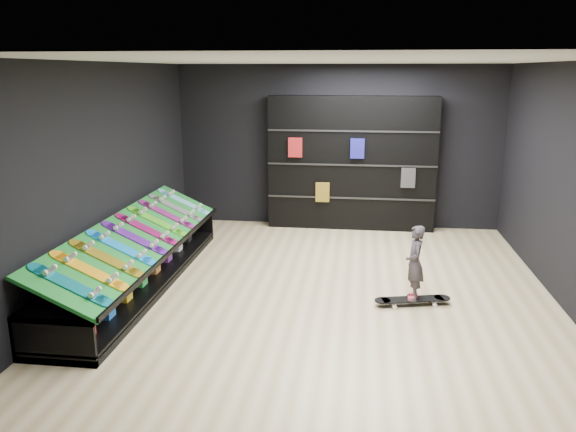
# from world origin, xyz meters

# --- Properties ---
(floor) EXTENTS (6.00, 7.00, 0.01)m
(floor) POSITION_xyz_m (0.00, 0.00, 0.00)
(floor) COLOR #CEBA8B
(floor) RESTS_ON ground
(ceiling) EXTENTS (6.00, 7.00, 0.01)m
(ceiling) POSITION_xyz_m (0.00, 0.00, 3.00)
(ceiling) COLOR white
(ceiling) RESTS_ON ground
(wall_back) EXTENTS (6.00, 0.02, 3.00)m
(wall_back) POSITION_xyz_m (0.00, 3.50, 1.50)
(wall_back) COLOR black
(wall_back) RESTS_ON ground
(wall_front) EXTENTS (6.00, 0.02, 3.00)m
(wall_front) POSITION_xyz_m (0.00, -3.50, 1.50)
(wall_front) COLOR black
(wall_front) RESTS_ON ground
(wall_left) EXTENTS (0.02, 7.00, 3.00)m
(wall_left) POSITION_xyz_m (-3.00, 0.00, 1.50)
(wall_left) COLOR black
(wall_left) RESTS_ON ground
(wall_right) EXTENTS (0.02, 7.00, 3.00)m
(wall_right) POSITION_xyz_m (3.00, 0.00, 1.50)
(wall_right) COLOR black
(wall_right) RESTS_ON ground
(display_rack) EXTENTS (0.90, 4.50, 0.50)m
(display_rack) POSITION_xyz_m (-2.55, 0.00, 0.25)
(display_rack) COLOR black
(display_rack) RESTS_ON ground
(turf_ramp) EXTENTS (0.92, 4.50, 0.46)m
(turf_ramp) POSITION_xyz_m (-2.50, 0.00, 0.71)
(turf_ramp) COLOR #0F651D
(turf_ramp) RESTS_ON display_rack
(back_shelving) EXTENTS (3.06, 0.36, 2.45)m
(back_shelving) POSITION_xyz_m (0.27, 3.32, 1.22)
(back_shelving) COLOR black
(back_shelving) RESTS_ON ground
(floor_skateboard) EXTENTS (1.00, 0.45, 0.09)m
(floor_skateboard) POSITION_xyz_m (1.15, -0.23, 0.04)
(floor_skateboard) COLOR black
(floor_skateboard) RESTS_ON ground
(child) EXTENTS (0.17, 0.23, 0.57)m
(child) POSITION_xyz_m (1.15, -0.23, 0.38)
(child) COLOR black
(child) RESTS_ON floor_skateboard
(display_board_0) EXTENTS (0.93, 0.22, 0.50)m
(display_board_0) POSITION_xyz_m (-2.49, -1.90, 0.74)
(display_board_0) COLOR #0C8C99
(display_board_0) RESTS_ON turf_ramp
(display_board_1) EXTENTS (0.93, 0.22, 0.50)m
(display_board_1) POSITION_xyz_m (-2.49, -1.48, 0.74)
(display_board_1) COLOR orange
(display_board_1) RESTS_ON turf_ramp
(display_board_2) EXTENTS (0.93, 0.22, 0.50)m
(display_board_2) POSITION_xyz_m (-2.49, -1.06, 0.74)
(display_board_2) COLOR yellow
(display_board_2) RESTS_ON turf_ramp
(display_board_3) EXTENTS (0.93, 0.22, 0.50)m
(display_board_3) POSITION_xyz_m (-2.49, -0.63, 0.74)
(display_board_3) COLOR blue
(display_board_3) RESTS_ON turf_ramp
(display_board_4) EXTENTS (0.93, 0.22, 0.50)m
(display_board_4) POSITION_xyz_m (-2.49, -0.21, 0.74)
(display_board_4) COLOR purple
(display_board_4) RESTS_ON turf_ramp
(display_board_5) EXTENTS (0.93, 0.22, 0.50)m
(display_board_5) POSITION_xyz_m (-2.49, 0.21, 0.74)
(display_board_5) COLOR #E5198C
(display_board_5) RESTS_ON turf_ramp
(display_board_6) EXTENTS (0.93, 0.22, 0.50)m
(display_board_6) POSITION_xyz_m (-2.49, 0.63, 0.74)
(display_board_6) COLOR green
(display_board_6) RESTS_ON turf_ramp
(display_board_7) EXTENTS (0.93, 0.22, 0.50)m
(display_board_7) POSITION_xyz_m (-2.49, 1.06, 0.74)
(display_board_7) COLOR #2626BF
(display_board_7) RESTS_ON turf_ramp
(display_board_8) EXTENTS (0.93, 0.22, 0.50)m
(display_board_8) POSITION_xyz_m (-2.49, 1.48, 0.74)
(display_board_8) COLOR black
(display_board_8) RESTS_ON turf_ramp
(display_board_9) EXTENTS (0.93, 0.22, 0.50)m
(display_board_9) POSITION_xyz_m (-2.49, 1.90, 0.74)
(display_board_9) COLOR #0CB2E5
(display_board_9) RESTS_ON turf_ramp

